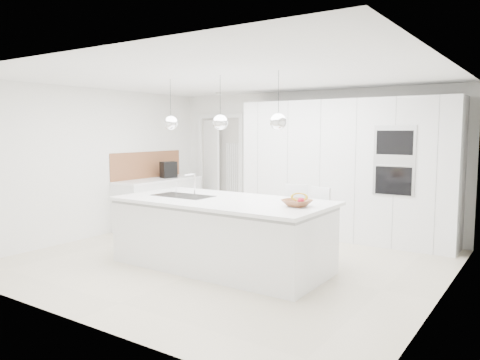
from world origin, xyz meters
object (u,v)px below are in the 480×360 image
Objects in this scene: island_base at (221,235)px; bar_stool_right at (316,227)px; fruit_bowl at (297,203)px; bar_stool_left at (292,222)px; espresso_machine at (168,170)px.

island_base is 1.29m from bar_stool_right.
bar_stool_left reaches higher than fruit_bowl.
espresso_machine is (-3.60, 1.68, 0.11)m from fruit_bowl.
island_base is 1.06m from bar_stool_left.
espresso_machine is at bearing 145.25° from island_base.
bar_stool_right is at bearing 40.95° from island_base.
island_base is 2.74× the size of bar_stool_right.
fruit_bowl is (1.07, 0.07, 0.51)m from island_base.
espresso_machine reaches higher than fruit_bowl.
espresso_machine reaches higher than bar_stool_left.
island_base is 1.19m from fruit_bowl.
fruit_bowl is 1.04m from bar_stool_left.
bar_stool_left is (0.58, 0.89, 0.09)m from island_base.
bar_stool_left reaches higher than bar_stool_right.
bar_stool_left is at bearing 1.86° from espresso_machine.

